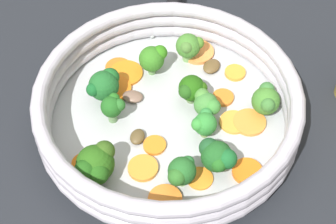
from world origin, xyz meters
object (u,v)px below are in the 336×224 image
object	(u,v)px
carrot_slice_2	(247,172)
carrot_slice_12	(143,168)
carrot_slice_3	(155,145)
mushroom_piece_2	(133,96)
broccoli_floret_0	(192,89)
broccoli_floret_3	(182,172)
skillet	(168,122)
broccoli_floret_5	(204,123)
broccoli_floret_1	(104,85)
carrot_slice_5	(115,88)
carrot_slice_10	(235,73)
broccoli_floret_9	(266,100)
carrot_slice_9	(118,68)
broccoli_floret_7	(154,58)
broccoli_floret_10	(113,106)
carrot_slice_7	(200,178)
carrot_slice_13	(165,200)
broccoli_floret_6	(217,156)
carrot_slice_6	(249,122)
carrot_slice_1	(198,52)
carrot_slice_8	(83,163)
broccoli_floret_2	(95,165)
broccoli_floret_8	(190,46)
mushroom_piece_0	(137,137)
carrot_slice_0	(234,122)
carrot_slice_4	(223,98)
broccoli_floret_4	(207,104)
mushroom_piece_1	(212,66)

from	to	relation	value
carrot_slice_2	carrot_slice_12	distance (m)	0.13
carrot_slice_3	mushroom_piece_2	world-z (taller)	mushroom_piece_2
broccoli_floret_0	broccoli_floret_3	xyz separation A→B (m)	(0.02, -0.13, 0.00)
skillet	broccoli_floret_5	xyz separation A→B (m)	(0.05, -0.01, 0.03)
broccoli_floret_1	carrot_slice_5	bearing A→B (deg)	64.12
carrot_slice_10	broccoli_floret_9	bearing A→B (deg)	-49.45
carrot_slice_9	broccoli_floret_9	distance (m)	0.21
broccoli_floret_7	carrot_slice_3	bearing A→B (deg)	-74.25
carrot_slice_3	broccoli_floret_10	distance (m)	0.07
carrot_slice_7	broccoli_floret_7	xyz separation A→B (m)	(-0.10, 0.16, 0.03)
broccoli_floret_5	broccoli_floret_7	bearing A→B (deg)	135.15
carrot_slice_13	broccoli_floret_6	world-z (taller)	broccoli_floret_6
carrot_slice_5	carrot_slice_13	xyz separation A→B (m)	(0.11, -0.15, 0.00)
broccoli_floret_3	carrot_slice_5	bearing A→B (deg)	135.15
carrot_slice_6	broccoli_floret_7	distance (m)	0.16
carrot_slice_6	broccoli_floret_9	xyz separation A→B (m)	(0.02, 0.02, 0.02)
carrot_slice_9	broccoli_floret_1	distance (m)	0.06
carrot_slice_6	broccoli_floret_10	bearing A→B (deg)	-167.70
carrot_slice_1	carrot_slice_3	distance (m)	0.18
carrot_slice_1	broccoli_floret_7	bearing A→B (deg)	-135.79
carrot_slice_8	broccoli_floret_9	size ratio (longest dim) A/B	0.65
broccoli_floret_2	broccoli_floret_8	size ratio (longest dim) A/B	1.27
carrot_slice_3	broccoli_floret_0	size ratio (longest dim) A/B	0.69
carrot_slice_9	broccoli_floret_8	world-z (taller)	broccoli_floret_8
skillet	broccoli_floret_1	size ratio (longest dim) A/B	6.89
carrot_slice_10	carrot_slice_13	bearing A→B (deg)	-101.19
carrot_slice_6	mushroom_piece_0	xyz separation A→B (m)	(-0.14, -0.06, 0.00)
broccoli_floret_1	broccoli_floret_10	size ratio (longest dim) A/B	1.13
carrot_slice_2	carrot_slice_13	xyz separation A→B (m)	(-0.09, -0.06, -0.00)
broccoli_floret_7	carrot_slice_0	bearing A→B (deg)	-26.36
carrot_slice_4	broccoli_floret_9	distance (m)	0.06
carrot_slice_9	broccoli_floret_0	bearing A→B (deg)	-15.65
skillet	carrot_slice_10	size ratio (longest dim) A/B	11.04
broccoli_floret_10	broccoli_floret_2	bearing A→B (deg)	-84.96
carrot_slice_7	broccoli_floret_2	distance (m)	0.13
carrot_slice_1	broccoli_floret_5	size ratio (longest dim) A/B	1.24
carrot_slice_7	carrot_slice_13	distance (m)	0.05
carrot_slice_3	broccoli_floret_3	xyz separation A→B (m)	(0.05, -0.04, 0.02)
carrot_slice_4	mushroom_piece_2	xyz separation A→B (m)	(-0.12, -0.03, 0.00)
skillet	broccoli_floret_4	world-z (taller)	broccoli_floret_4
carrot_slice_1	carrot_slice_12	bearing A→B (deg)	-95.85
broccoli_floret_6	broccoli_floret_8	size ratio (longest dim) A/B	1.10
carrot_slice_4	carrot_slice_9	size ratio (longest dim) A/B	0.79
carrot_slice_9	skillet	bearing A→B (deg)	-37.61
broccoli_floret_2	broccoli_floret_3	size ratio (longest dim) A/B	1.35
carrot_slice_2	broccoli_floret_10	xyz separation A→B (m)	(-0.18, 0.04, 0.02)
skillet	carrot_slice_10	xyz separation A→B (m)	(0.07, 0.10, 0.01)
carrot_slice_0	mushroom_piece_1	world-z (taller)	mushroom_piece_1
broccoli_floret_5	broccoli_floret_9	bearing A→B (deg)	39.12
carrot_slice_13	carrot_slice_3	bearing A→B (deg)	114.19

